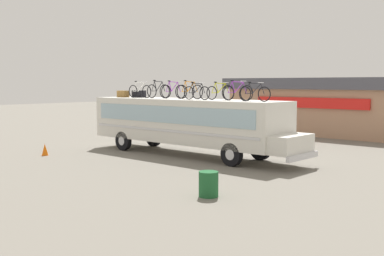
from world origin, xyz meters
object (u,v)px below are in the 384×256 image
rooftop_bicycle_5 (197,92)px  traffic_cone (45,150)px  rooftop_bicycle_4 (189,91)px  trash_bin (209,184)px  luggage_bag_2 (139,94)px  rooftop_bicycle_6 (220,92)px  rooftop_bicycle_1 (140,91)px  rooftop_bicycle_7 (237,92)px  rooftop_bicycle_2 (158,91)px  rooftop_bicycle_3 (173,91)px  bus (187,121)px  luggage_bag_1 (123,94)px  rooftop_bicycle_8 (254,93)px

rooftop_bicycle_5 → traffic_cone: size_ratio=2.79×
rooftop_bicycle_4 → traffic_cone: size_ratio=2.98×
trash_bin → traffic_cone: (-11.74, 1.13, -0.11)m
luggage_bag_2 → rooftop_bicycle_6: (5.97, -0.17, 0.17)m
rooftop_bicycle_1 → rooftop_bicycle_5: bearing=-1.6°
trash_bin → rooftop_bicycle_4: bearing=136.3°
rooftop_bicycle_6 → rooftop_bicycle_1: bearing=-175.6°
rooftop_bicycle_5 → rooftop_bicycle_6: (1.02, 0.52, 0.00)m
rooftop_bicycle_6 → rooftop_bicycle_4: bearing=178.0°
rooftop_bicycle_5 → rooftop_bicycle_7: bearing=9.4°
trash_bin → rooftop_bicycle_7: bearing=119.3°
rooftop_bicycle_2 → rooftop_bicycle_3: (1.02, 0.09, -0.01)m
trash_bin → rooftop_bicycle_6: bearing=126.1°
bus → rooftop_bicycle_6: (2.02, 0.09, 1.49)m
rooftop_bicycle_4 → bus: bearing=-87.6°
rooftop_bicycle_1 → rooftop_bicycle_4: bearing=8.4°
rooftop_bicycle_4 → rooftop_bicycle_1: bearing=-171.6°
luggage_bag_2 → traffic_cone: 6.02m
luggage_bag_1 → rooftop_bicycle_5: (5.78, -0.24, 0.17)m
luggage_bag_1 → rooftop_bicycle_6: rooftop_bicycle_6 is taller
bus → rooftop_bicycle_5: rooftop_bicycle_5 is taller
trash_bin → rooftop_bicycle_5: bearing=134.3°
luggage_bag_1 → rooftop_bicycle_1: size_ratio=0.38×
rooftop_bicycle_2 → trash_bin: (8.68, -6.12, -2.83)m
rooftop_bicycle_2 → rooftop_bicycle_3: size_ratio=0.98×
trash_bin → traffic_cone: bearing=174.5°
bus → rooftop_bicycle_6: rooftop_bicycle_6 is taller
luggage_bag_1 → rooftop_bicycle_6: (6.81, 0.28, 0.18)m
luggage_bag_1 → rooftop_bicycle_4: 4.79m
rooftop_bicycle_3 → luggage_bag_1: bearing=-174.9°
rooftop_bicycle_4 → traffic_cone: bearing=-135.6°
luggage_bag_2 → rooftop_bicycle_8: rooftop_bicycle_8 is taller
rooftop_bicycle_4 → rooftop_bicycle_6: rooftop_bicycle_4 is taller
rooftop_bicycle_3 → rooftop_bicycle_4: size_ratio=0.99×
rooftop_bicycle_5 → trash_bin: 8.38m
rooftop_bicycle_4 → traffic_cone: 7.87m
rooftop_bicycle_3 → rooftop_bicycle_4: (1.13, 0.03, 0.00)m
rooftop_bicycle_1 → rooftop_bicycle_2: 1.13m
rooftop_bicycle_4 → rooftop_bicycle_5: bearing=-30.4°
traffic_cone → rooftop_bicycle_3: bearing=51.2°
rooftop_bicycle_1 → trash_bin: rooftop_bicycle_1 is taller
rooftop_bicycle_6 → rooftop_bicycle_8: 2.25m
luggage_bag_1 → rooftop_bicycle_2: rooftop_bicycle_2 is taller
rooftop_bicycle_2 → rooftop_bicycle_3: rooftop_bicycle_2 is taller
rooftop_bicycle_1 → trash_bin: 11.67m
luggage_bag_2 → rooftop_bicycle_7: size_ratio=0.42×
rooftop_bicycle_4 → rooftop_bicycle_6: bearing=-2.0°
rooftop_bicycle_7 → rooftop_bicycle_1: bearing=-177.9°
rooftop_bicycle_3 → trash_bin: bearing=-39.1°
bus → luggage_bag_1: bearing=-177.6°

